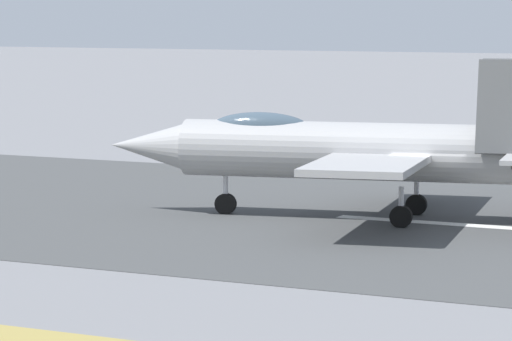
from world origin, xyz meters
The scene contains 5 objects.
ground_plane centered at (0.00, 0.00, 0.00)m, with size 400.00×400.00×0.00m, color slate.
runway_strip centered at (-0.02, 0.00, 0.01)m, with size 240.00×26.00×0.02m.
fighter_jet centered at (2.89, 0.30, 2.48)m, with size 17.53×13.56×5.68m.
crew_person centered at (15.14, -10.38, 0.81)m, with size 0.40×0.67×1.62m.
marker_cone_mid centered at (11.36, -13.45, 0.28)m, with size 0.44×0.44×0.55m, color orange.
Camera 1 is at (-17.40, 47.70, 7.30)m, focal length 103.55 mm.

